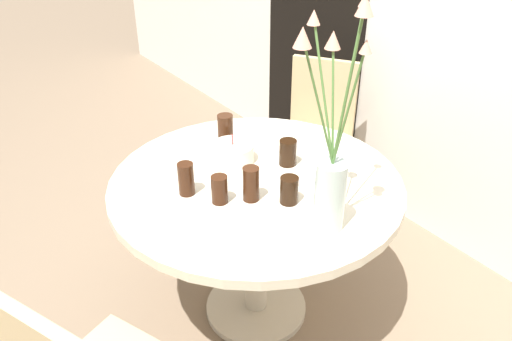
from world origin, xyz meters
TOP-DOWN VIEW (x-y plane):
  - ground_plane at (0.00, 0.00)m, footprint 16.00×16.00m
  - doorway_panel at (-1.02, 1.17)m, footprint 0.90×0.01m
  - dining_table at (0.00, 0.00)m, footprint 1.19×1.19m
  - chair_far_back at (-0.51, 0.79)m, footprint 0.55×0.55m
  - birthday_cake at (-0.18, 0.01)m, footprint 0.18×0.18m
  - flower_vase at (0.39, 0.02)m, footprint 0.25×0.31m
  - side_plate at (0.04, 0.35)m, footprint 0.21×0.21m
  - drink_glass_0 at (0.05, -0.20)m, footprint 0.06×0.06m
  - drink_glass_1 at (0.11, -0.10)m, footprint 0.06×0.06m
  - drink_glass_2 at (-0.34, 0.07)m, footprint 0.07×0.07m
  - drink_glass_3 at (0.21, 0.01)m, footprint 0.07×0.07m
  - drink_glass_4 at (-0.07, -0.28)m, footprint 0.06×0.06m
  - drink_glass_5 at (-0.02, 0.18)m, footprint 0.07×0.07m

SIDE VIEW (x-z plane):
  - ground_plane at x=0.00m, z-range 0.00..0.00m
  - chair_far_back at x=-0.51m, z-range 0.06..0.98m
  - dining_table at x=0.00m, z-range 0.25..0.98m
  - side_plate at x=0.04m, z-range 0.73..0.74m
  - birthday_cake at x=-0.18m, z-range 0.71..0.83m
  - drink_glass_3 at x=0.21m, z-range 0.73..0.84m
  - drink_glass_0 at x=0.05m, z-range 0.73..0.84m
  - drink_glass_5 at x=-0.02m, z-range 0.73..0.85m
  - drink_glass_4 at x=-0.07m, z-range 0.73..0.87m
  - drink_glass_1 at x=0.11m, z-range 0.73..0.87m
  - drink_glass_2 at x=-0.34m, z-range 0.73..0.87m
  - flower_vase at x=0.39m, z-range 0.58..1.38m
  - doorway_panel at x=-1.02m, z-range 0.00..2.05m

